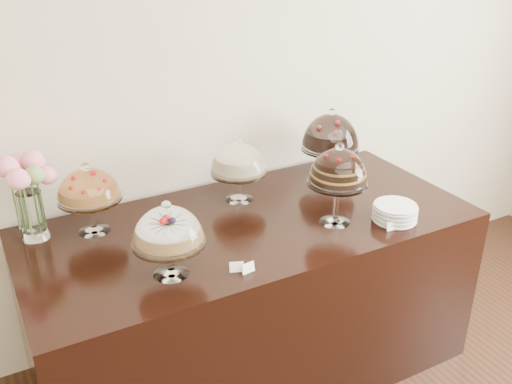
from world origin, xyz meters
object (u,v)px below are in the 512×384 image
display_counter (251,297)px  cake_stand_fruit_tart (88,188)px  cake_stand_sugar_sponge (168,230)px  plate_stack (395,212)px  cake_stand_choco_layer (338,170)px  cake_stand_dark_choco (331,135)px  flower_vase (24,184)px  cake_stand_cheesecake (238,161)px

display_counter → cake_stand_fruit_tart: size_ratio=6.29×
cake_stand_sugar_sponge → plate_stack: (1.13, -0.07, -0.17)m
cake_stand_sugar_sponge → cake_stand_choco_layer: (0.87, 0.05, 0.07)m
cake_stand_dark_choco → cake_stand_fruit_tart: bearing=179.9°
cake_stand_choco_layer → flower_vase: (-1.32, 0.54, -0.01)m
cake_stand_choco_layer → cake_stand_dark_choco: (0.29, 0.47, -0.02)m
display_counter → plate_stack: size_ratio=10.44×
flower_vase → cake_stand_dark_choco: bearing=-2.6°
display_counter → cake_stand_cheesecake: size_ratio=6.36×
display_counter → cake_stand_choco_layer: (0.36, -0.20, 0.73)m
display_counter → cake_stand_dark_choco: 0.99m
cake_stand_cheesecake → cake_stand_dark_choco: 0.59m
cake_stand_cheesecake → cake_stand_fruit_tart: cake_stand_fruit_tart is taller
display_counter → cake_stand_dark_choco: size_ratio=5.40×
flower_vase → plate_stack: (1.59, -0.67, -0.23)m
cake_stand_choco_layer → cake_stand_cheesecake: size_ratio=1.20×
display_counter → cake_stand_cheesecake: bearing=76.7°
cake_stand_cheesecake → cake_stand_dark_choco: (0.59, 0.02, 0.04)m
cake_stand_dark_choco → cake_stand_choco_layer: bearing=-121.5°
cake_stand_sugar_sponge → display_counter: bearing=26.0°
display_counter → cake_stand_sugar_sponge: 0.87m
display_counter → cake_stand_choco_layer: cake_stand_choco_layer is taller
cake_stand_cheesecake → flower_vase: size_ratio=0.81×
cake_stand_sugar_sponge → cake_stand_fruit_tart: (-0.19, 0.52, 0.02)m
cake_stand_cheesecake → display_counter: bearing=-103.3°
cake_stand_sugar_sponge → cake_stand_choco_layer: bearing=3.2°
cake_stand_sugar_sponge → cake_stand_choco_layer: size_ratio=0.82×
flower_vase → display_counter: bearing=-19.6°
cake_stand_cheesecake → cake_stand_choco_layer: bearing=-56.4°
cake_stand_sugar_sponge → cake_stand_dark_choco: size_ratio=0.83×
cake_stand_choco_layer → cake_stand_cheesecake: cake_stand_choco_layer is taller
cake_stand_sugar_sponge → flower_vase: (-0.45, 0.59, 0.06)m
plate_stack → flower_vase: bearing=157.2°
cake_stand_choco_layer → cake_stand_fruit_tart: size_ratio=1.18×
cake_stand_sugar_sponge → cake_stand_dark_choco: 1.26m
cake_stand_cheesecake → plate_stack: 0.82m
display_counter → flower_vase: (-0.96, 0.34, 0.72)m
cake_stand_dark_choco → flower_vase: size_ratio=0.96×
cake_stand_cheesecake → flower_vase: 1.02m
flower_vase → plate_stack: 1.73m
cake_stand_sugar_sponge → cake_stand_fruit_tart: bearing=110.3°
cake_stand_sugar_sponge → cake_stand_cheesecake: size_ratio=0.98×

